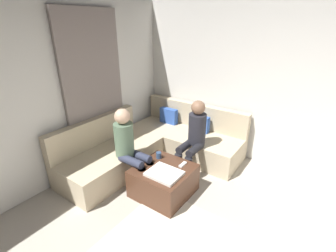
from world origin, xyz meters
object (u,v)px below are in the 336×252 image
Objects in this scene: sectional_couch at (155,145)px; coffee_mug at (159,155)px; ottoman at (164,181)px; person_on_couch_back at (194,135)px; person_on_couch_side at (129,146)px; game_remote at (183,164)px.

sectional_couch is 26.84× the size of coffee_mug.
person_on_couch_back is (0.06, 0.74, 0.45)m from ottoman.
ottoman is 0.38m from coffee_mug.
person_on_couch_side is (-0.31, -0.28, 0.19)m from coffee_mug.
person_on_couch_side is (-0.59, -0.85, 0.00)m from person_on_couch_back.
person_on_couch_back is (0.28, 0.56, 0.19)m from coffee_mug.
person_on_couch_back and person_on_couch_side have the same top height.
ottoman is at bearing -45.16° from sectional_couch.
person_on_couch_side reaches higher than ottoman.
person_on_couch_side is at bearing -137.89° from coffee_mug.
coffee_mug is at bearing -47.59° from sectional_couch.
ottoman is 0.70m from person_on_couch_side.
sectional_couch is 2.12× the size of person_on_couch_side.
game_remote is at bearing 114.41° from person_on_couch_side.
ottoman is 0.36m from game_remote.
coffee_mug is at bearing -174.29° from game_remote.
person_on_couch_back is 1.03m from person_on_couch_side.
game_remote is 0.82m from person_on_couch_side.
sectional_couch is at bearing 151.61° from game_remote.
sectional_couch is 2.12× the size of person_on_couch_back.
sectional_couch is at bearing -169.41° from person_on_couch_side.
coffee_mug reaches higher than ottoman.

